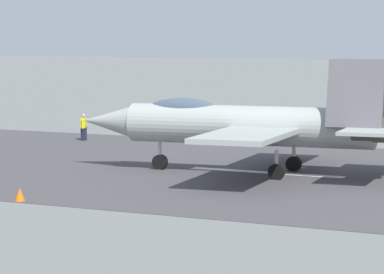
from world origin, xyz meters
name	(u,v)px	position (x,y,z in m)	size (l,w,h in m)	color
ground_plane	(250,172)	(0.00, 0.00, 0.00)	(400.00, 400.00, 0.00)	slate
runway_strip	(250,172)	(-0.02, 0.00, 0.01)	(240.00, 26.00, 0.02)	#424043
fighter_jet	(250,124)	(-0.28, 0.70, 2.43)	(16.77, 14.71, 5.63)	#9CA39F
crew_person	(84,127)	(15.42, -9.11, 0.85)	(0.38, 0.68, 1.71)	#1E2338
marker_cone_mid	(20,195)	(4.71, 12.64, 0.28)	(0.44, 0.44, 0.55)	orange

